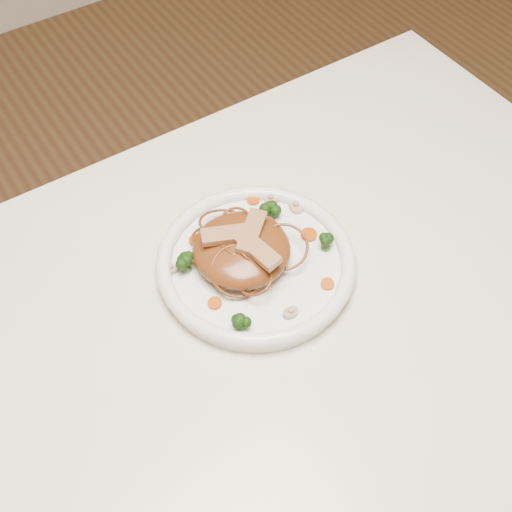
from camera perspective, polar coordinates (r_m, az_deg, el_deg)
table at (r=0.92m, az=0.09°, el=-10.83°), size 1.20×0.80×0.75m
plate at (r=0.89m, az=-0.00°, el=-0.87°), size 0.33×0.33×0.02m
noodle_mound at (r=0.87m, az=-1.24°, el=0.57°), size 0.17×0.17×0.04m
chicken_a at (r=0.85m, az=-0.39°, el=2.06°), size 0.07×0.06×0.01m
chicken_b at (r=0.85m, az=-2.34°, el=1.83°), size 0.07×0.05×0.01m
chicken_c at (r=0.84m, az=-0.01°, el=0.65°), size 0.03×0.07×0.01m
broccoli_0 at (r=0.92m, az=1.29°, el=3.98°), size 0.03×0.03×0.03m
broccoli_1 at (r=0.87m, az=-5.99°, el=-0.53°), size 0.04×0.04×0.03m
broccoli_2 at (r=0.81m, az=-1.24°, el=-5.49°), size 0.03×0.03×0.03m
broccoli_3 at (r=0.89m, az=6.01°, el=1.30°), size 0.03×0.03×0.03m
carrot_0 at (r=0.95m, az=-0.25°, el=4.77°), size 0.02×0.02×0.00m
carrot_1 at (r=0.84m, az=-3.51°, el=-4.01°), size 0.02×0.02×0.00m
carrot_2 at (r=0.91m, az=4.50°, el=1.80°), size 0.03×0.03×0.00m
carrot_3 at (r=0.90m, az=-5.05°, el=1.32°), size 0.03×0.03×0.00m
carrot_4 at (r=0.86m, az=6.07°, el=-2.38°), size 0.02×0.02×0.00m
mushroom_0 at (r=0.83m, az=2.95°, el=-4.82°), size 0.02×0.02×0.01m
mushroom_1 at (r=0.94m, az=3.39°, el=4.24°), size 0.03×0.03×0.01m
mushroom_2 at (r=0.88m, az=-7.25°, el=-1.11°), size 0.03×0.03×0.01m
mushroom_3 at (r=0.95m, az=1.25°, el=4.83°), size 0.03×0.03×0.01m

